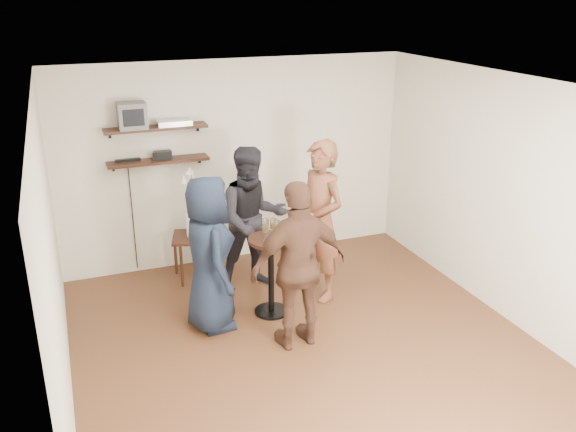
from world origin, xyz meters
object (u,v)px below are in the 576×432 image
(side_table, at_px, (193,243))
(dvd_deck, at_px, (174,123))
(person_brown, at_px, (299,266))
(crt_monitor, at_px, (132,115))
(radio, at_px, (162,155))
(person_plaid, at_px, (320,221))
(person_dark, at_px, (253,219))
(person_navy, at_px, (209,254))
(drinks_table, at_px, (271,265))

(side_table, bearing_deg, dvd_deck, 102.81)
(side_table, height_order, person_brown, person_brown)
(crt_monitor, relative_size, radio, 1.45)
(person_plaid, bearing_deg, radio, -147.47)
(dvd_deck, distance_m, person_dark, 1.48)
(side_table, relative_size, person_plaid, 0.31)
(person_dark, distance_m, person_brown, 1.37)
(crt_monitor, distance_m, side_table, 1.67)
(person_navy, height_order, person_brown, person_brown)
(radio, xyz_separation_m, side_table, (0.24, -0.32, -1.05))
(crt_monitor, distance_m, person_brown, 2.74)
(person_navy, bearing_deg, side_table, -6.43)
(person_plaid, relative_size, person_navy, 1.12)
(radio, bearing_deg, drinks_table, -60.41)
(side_table, distance_m, drinks_table, 1.32)
(person_plaid, bearing_deg, person_brown, -51.23)
(radio, bearing_deg, side_table, -53.39)
(person_navy, relative_size, person_brown, 0.97)
(crt_monitor, distance_m, person_navy, 1.99)
(side_table, relative_size, person_dark, 0.33)
(radio, height_order, drinks_table, radio)
(crt_monitor, relative_size, drinks_table, 0.36)
(dvd_deck, distance_m, drinks_table, 2.10)
(side_table, bearing_deg, crt_monitor, 149.74)
(crt_monitor, bearing_deg, person_dark, -34.27)
(dvd_deck, distance_m, person_navy, 1.86)
(radio, bearing_deg, dvd_deck, 0.00)
(person_plaid, relative_size, person_dark, 1.07)
(crt_monitor, relative_size, person_brown, 0.19)
(radio, bearing_deg, person_brown, -67.56)
(side_table, distance_m, person_dark, 0.88)
(side_table, relative_size, person_brown, 0.34)
(dvd_deck, bearing_deg, drinks_table, -65.48)
(drinks_table, distance_m, person_brown, 0.74)
(side_table, xyz_separation_m, person_brown, (0.66, -1.85, 0.39))
(dvd_deck, height_order, side_table, dvd_deck)
(side_table, bearing_deg, person_navy, -93.80)
(crt_monitor, xyz_separation_m, drinks_table, (1.16, -1.49, -1.44))
(dvd_deck, distance_m, radio, 0.41)
(person_dark, height_order, person_navy, person_dark)
(crt_monitor, distance_m, drinks_table, 2.37)
(crt_monitor, relative_size, dvd_deck, 0.80)
(person_plaid, height_order, person_brown, person_plaid)
(drinks_table, xyz_separation_m, person_brown, (0.05, -0.68, 0.29))
(crt_monitor, height_order, drinks_table, crt_monitor)
(person_plaid, bearing_deg, dvd_deck, -150.82)
(radio, distance_m, drinks_table, 1.95)
(radio, height_order, person_navy, person_navy)
(crt_monitor, height_order, person_navy, crt_monitor)
(person_plaid, xyz_separation_m, person_navy, (-1.34, -0.23, -0.10))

